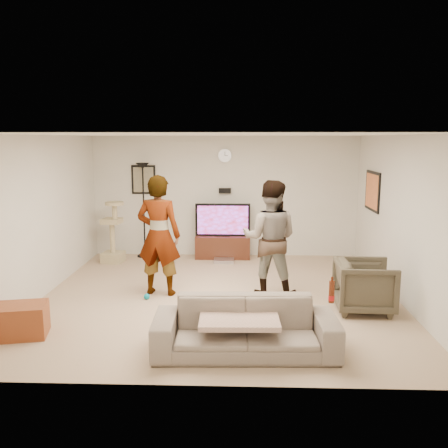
{
  "coord_description": "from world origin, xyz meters",
  "views": [
    {
      "loc": [
        0.34,
        -7.17,
        2.44
      ],
      "look_at": [
        0.07,
        0.2,
        1.12
      ],
      "focal_mm": 38.36,
      "sensor_mm": 36.0,
      "label": 1
    }
  ],
  "objects_px": {
    "tv_stand": "(223,247)",
    "person_left": "(159,235)",
    "cat_tree": "(112,232)",
    "sofa": "(245,327)",
    "beer_bottle": "(332,292)",
    "floor_lamp": "(144,210)",
    "tv": "(223,220)",
    "person_right": "(270,239)",
    "side_table": "(21,321)",
    "armchair": "(365,286)"
  },
  "relations": [
    {
      "from": "tv_stand",
      "to": "person_left",
      "type": "relative_size",
      "value": 0.59
    },
    {
      "from": "cat_tree",
      "to": "sofa",
      "type": "xyz_separation_m",
      "value": [
        2.62,
        -4.03,
        -0.31
      ]
    },
    {
      "from": "cat_tree",
      "to": "beer_bottle",
      "type": "relative_size",
      "value": 4.92
    },
    {
      "from": "tv_stand",
      "to": "floor_lamp",
      "type": "bearing_deg",
      "value": 178.43
    },
    {
      "from": "tv",
      "to": "person_right",
      "type": "distance_m",
      "value": 2.52
    },
    {
      "from": "cat_tree",
      "to": "floor_lamp",
      "type": "bearing_deg",
      "value": 41.37
    },
    {
      "from": "person_right",
      "to": "side_table",
      "type": "relative_size",
      "value": 2.98
    },
    {
      "from": "cat_tree",
      "to": "beer_bottle",
      "type": "height_order",
      "value": "cat_tree"
    },
    {
      "from": "floor_lamp",
      "to": "tv_stand",
      "type": "bearing_deg",
      "value": -1.57
    },
    {
      "from": "cat_tree",
      "to": "person_left",
      "type": "distance_m",
      "value": 2.35
    },
    {
      "from": "tv",
      "to": "cat_tree",
      "type": "relative_size",
      "value": 0.91
    },
    {
      "from": "tv_stand",
      "to": "armchair",
      "type": "distance_m",
      "value": 3.73
    },
    {
      "from": "person_right",
      "to": "side_table",
      "type": "bearing_deg",
      "value": 38.16
    },
    {
      "from": "tv",
      "to": "beer_bottle",
      "type": "distance_m",
      "value": 4.68
    },
    {
      "from": "tv_stand",
      "to": "person_right",
      "type": "height_order",
      "value": "person_right"
    },
    {
      "from": "tv_stand",
      "to": "side_table",
      "type": "xyz_separation_m",
      "value": [
        -2.36,
        -4.11,
        -0.03
      ]
    },
    {
      "from": "armchair",
      "to": "person_right",
      "type": "bearing_deg",
      "value": 65.43
    },
    {
      "from": "beer_bottle",
      "to": "armchair",
      "type": "bearing_deg",
      "value": 62.36
    },
    {
      "from": "cat_tree",
      "to": "person_right",
      "type": "height_order",
      "value": "person_right"
    },
    {
      "from": "tv",
      "to": "floor_lamp",
      "type": "relative_size",
      "value": 0.57
    },
    {
      "from": "cat_tree",
      "to": "person_right",
      "type": "xyz_separation_m",
      "value": [
        3.01,
        -1.94,
        0.3
      ]
    },
    {
      "from": "tv_stand",
      "to": "sofa",
      "type": "distance_m",
      "value": 4.49
    },
    {
      "from": "floor_lamp",
      "to": "person_right",
      "type": "xyz_separation_m",
      "value": [
        2.47,
        -2.42,
        -0.07
      ]
    },
    {
      "from": "person_left",
      "to": "beer_bottle",
      "type": "height_order",
      "value": "person_left"
    },
    {
      "from": "cat_tree",
      "to": "sofa",
      "type": "distance_m",
      "value": 4.82
    },
    {
      "from": "armchair",
      "to": "side_table",
      "type": "height_order",
      "value": "armchair"
    },
    {
      "from": "tv",
      "to": "side_table",
      "type": "xyz_separation_m",
      "value": [
        -2.36,
        -4.11,
        -0.6
      ]
    },
    {
      "from": "floor_lamp",
      "to": "cat_tree",
      "type": "bearing_deg",
      "value": -138.63
    },
    {
      "from": "tv_stand",
      "to": "beer_bottle",
      "type": "height_order",
      "value": "beer_bottle"
    },
    {
      "from": "cat_tree",
      "to": "armchair",
      "type": "relative_size",
      "value": 1.52
    },
    {
      "from": "tv_stand",
      "to": "person_right",
      "type": "relative_size",
      "value": 0.62
    },
    {
      "from": "person_right",
      "to": "sofa",
      "type": "height_order",
      "value": "person_right"
    },
    {
      "from": "beer_bottle",
      "to": "side_table",
      "type": "relative_size",
      "value": 0.41
    },
    {
      "from": "sofa",
      "to": "beer_bottle",
      "type": "relative_size",
      "value": 8.42
    },
    {
      "from": "cat_tree",
      "to": "person_right",
      "type": "bearing_deg",
      "value": -32.7
    },
    {
      "from": "tv_stand",
      "to": "cat_tree",
      "type": "relative_size",
      "value": 0.91
    },
    {
      "from": "floor_lamp",
      "to": "armchair",
      "type": "height_order",
      "value": "floor_lamp"
    },
    {
      "from": "tv",
      "to": "cat_tree",
      "type": "xyz_separation_m",
      "value": [
        -2.19,
        -0.44,
        -0.19
      ]
    },
    {
      "from": "sofa",
      "to": "side_table",
      "type": "bearing_deg",
      "value": 170.84
    },
    {
      "from": "tv",
      "to": "armchair",
      "type": "bearing_deg",
      "value": -54.83
    },
    {
      "from": "tv",
      "to": "floor_lamp",
      "type": "height_order",
      "value": "floor_lamp"
    },
    {
      "from": "person_right",
      "to": "armchair",
      "type": "height_order",
      "value": "person_right"
    },
    {
      "from": "side_table",
      "to": "sofa",
      "type": "bearing_deg",
      "value": -7.36
    },
    {
      "from": "person_right",
      "to": "side_table",
      "type": "distance_m",
      "value": 3.7
    },
    {
      "from": "armchair",
      "to": "cat_tree",
      "type": "bearing_deg",
      "value": 61.44
    },
    {
      "from": "person_left",
      "to": "sofa",
      "type": "relative_size",
      "value": 0.9
    },
    {
      "from": "tv",
      "to": "person_right",
      "type": "xyz_separation_m",
      "value": [
        0.83,
        -2.37,
        0.11
      ]
    },
    {
      "from": "floor_lamp",
      "to": "cat_tree",
      "type": "xyz_separation_m",
      "value": [
        -0.55,
        -0.48,
        -0.36
      ]
    },
    {
      "from": "tv_stand",
      "to": "person_right",
      "type": "distance_m",
      "value": 2.6
    },
    {
      "from": "cat_tree",
      "to": "armchair",
      "type": "bearing_deg",
      "value": -31.05
    }
  ]
}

